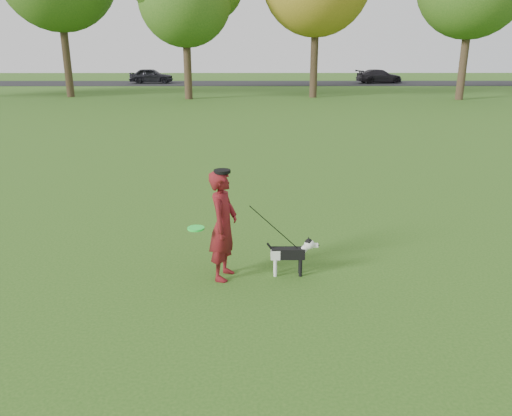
{
  "coord_description": "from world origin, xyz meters",
  "views": [
    {
      "loc": [
        0.07,
        -6.79,
        3.1
      ],
      "look_at": [
        0.11,
        -0.12,
        0.95
      ],
      "focal_mm": 35.0,
      "sensor_mm": 36.0,
      "label": 1
    }
  ],
  "objects_px": {
    "car_left": "(151,76)",
    "car_right": "(379,76)",
    "man": "(223,225)",
    "dog": "(292,252)"
  },
  "relations": [
    {
      "from": "man",
      "to": "car_right",
      "type": "distance_m",
      "value": 42.07
    },
    {
      "from": "dog",
      "to": "car_left",
      "type": "height_order",
      "value": "car_left"
    },
    {
      "from": "man",
      "to": "car_right",
      "type": "xyz_separation_m",
      "value": [
        11.93,
        40.35,
        -0.15
      ]
    },
    {
      "from": "man",
      "to": "car_right",
      "type": "height_order",
      "value": "man"
    },
    {
      "from": "man",
      "to": "car_right",
      "type": "bearing_deg",
      "value": -2.01
    },
    {
      "from": "car_left",
      "to": "car_right",
      "type": "xyz_separation_m",
      "value": [
        20.74,
        0.0,
        -0.06
      ]
    },
    {
      "from": "dog",
      "to": "car_right",
      "type": "height_order",
      "value": "car_right"
    },
    {
      "from": "car_left",
      "to": "man",
      "type": "bearing_deg",
      "value": -168.27
    },
    {
      "from": "dog",
      "to": "car_left",
      "type": "xyz_separation_m",
      "value": [
        -9.77,
        40.29,
        0.34
      ]
    },
    {
      "from": "car_right",
      "to": "dog",
      "type": "bearing_deg",
      "value": 154.11
    }
  ]
}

